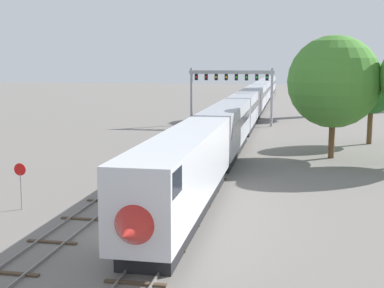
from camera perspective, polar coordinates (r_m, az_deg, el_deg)
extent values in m
plane|color=slate|center=(28.03, -6.60, -9.73)|extent=(400.00, 400.00, 0.00)
cube|color=slate|center=(86.09, 6.03, 2.87)|extent=(0.07, 200.00, 0.16)
cube|color=slate|center=(85.99, 6.99, 2.85)|extent=(0.07, 200.00, 0.16)
cube|color=#473828|center=(22.10, -6.18, -14.80)|extent=(2.60, 0.24, 0.10)
cube|color=#473828|center=(25.68, -3.58, -11.33)|extent=(2.60, 0.24, 0.10)
cube|color=#473828|center=(29.37, -1.66, -8.70)|extent=(2.60, 0.24, 0.10)
cube|color=#473828|center=(33.13, -0.19, -6.66)|extent=(2.60, 0.24, 0.10)
cube|color=#473828|center=(36.94, 0.96, -5.04)|extent=(2.60, 0.24, 0.10)
cube|color=#473828|center=(40.79, 1.90, -3.72)|extent=(2.60, 0.24, 0.10)
cube|color=#473828|center=(44.66, 2.67, -2.62)|extent=(2.60, 0.24, 0.10)
cube|color=#473828|center=(48.56, 3.32, -1.70)|extent=(2.60, 0.24, 0.10)
cube|color=#473828|center=(52.47, 3.87, -0.92)|extent=(2.60, 0.24, 0.10)
cube|color=#473828|center=(56.39, 4.34, -0.25)|extent=(2.60, 0.24, 0.10)
cube|color=#473828|center=(60.32, 4.75, 0.34)|extent=(2.60, 0.24, 0.10)
cube|color=#473828|center=(64.26, 5.11, 0.85)|extent=(2.60, 0.24, 0.10)
cube|color=#473828|center=(68.21, 5.43, 1.31)|extent=(2.60, 0.24, 0.10)
cube|color=#473828|center=(72.16, 5.72, 1.71)|extent=(2.60, 0.24, 0.10)
cube|color=#473828|center=(76.12, 5.97, 2.08)|extent=(2.60, 0.24, 0.10)
cube|color=#473828|center=(80.09, 6.21, 2.40)|extent=(2.60, 0.24, 0.10)
cube|color=#473828|center=(84.05, 6.41, 2.70)|extent=(2.60, 0.24, 0.10)
cube|color=#473828|center=(88.02, 6.60, 2.97)|extent=(2.60, 0.24, 0.10)
cube|color=#473828|center=(91.99, 6.78, 3.22)|extent=(2.60, 0.24, 0.10)
cube|color=#473828|center=(95.97, 6.94, 3.44)|extent=(2.60, 0.24, 0.10)
cube|color=#473828|center=(99.94, 7.08, 3.65)|extent=(2.60, 0.24, 0.10)
cube|color=#473828|center=(103.92, 7.22, 3.84)|extent=(2.60, 0.24, 0.10)
cube|color=#473828|center=(107.90, 7.34, 4.02)|extent=(2.60, 0.24, 0.10)
cube|color=#473828|center=(111.88, 7.46, 4.18)|extent=(2.60, 0.24, 0.10)
cube|color=#473828|center=(115.87, 7.57, 4.34)|extent=(2.60, 0.24, 0.10)
cube|color=#473828|center=(119.85, 7.67, 4.48)|extent=(2.60, 0.24, 0.10)
cube|color=#473828|center=(123.83, 7.77, 4.62)|extent=(2.60, 0.24, 0.10)
cube|color=#473828|center=(127.82, 7.86, 4.74)|extent=(2.60, 0.24, 0.10)
cube|color=#473828|center=(131.81, 7.94, 4.86)|extent=(2.60, 0.24, 0.10)
cube|color=#473828|center=(135.79, 8.02, 4.97)|extent=(2.60, 0.24, 0.10)
cube|color=#473828|center=(139.78, 8.09, 5.08)|extent=(2.60, 0.24, 0.10)
cube|color=#473828|center=(143.77, 8.16, 5.17)|extent=(2.60, 0.24, 0.10)
cube|color=#473828|center=(147.76, 8.23, 5.27)|extent=(2.60, 0.24, 0.10)
cube|color=#473828|center=(151.75, 8.29, 5.36)|extent=(2.60, 0.24, 0.10)
cube|color=#473828|center=(155.74, 8.35, 5.44)|extent=(2.60, 0.24, 0.10)
cube|color=#473828|center=(159.73, 8.41, 5.52)|extent=(2.60, 0.24, 0.10)
cube|color=#473828|center=(163.72, 8.46, 5.60)|extent=(2.60, 0.24, 0.10)
cube|color=#473828|center=(167.71, 8.51, 5.67)|extent=(2.60, 0.24, 0.10)
cube|color=#473828|center=(171.71, 8.56, 5.74)|extent=(2.60, 0.24, 0.10)
cube|color=#473828|center=(175.70, 8.61, 5.80)|extent=(2.60, 0.24, 0.10)
cube|color=#473828|center=(179.69, 8.66, 5.87)|extent=(2.60, 0.24, 0.10)
cube|color=#473828|center=(183.69, 8.70, 5.93)|extent=(2.60, 0.24, 0.10)
cube|color=slate|center=(67.08, -0.02, 1.25)|extent=(0.07, 160.00, 0.16)
cube|color=slate|center=(66.83, 1.20, 1.22)|extent=(0.07, 160.00, 0.16)
cube|color=#473828|center=(24.17, -19.12, -13.13)|extent=(2.60, 0.24, 0.10)
cube|color=#473828|center=(27.48, -14.96, -10.25)|extent=(2.60, 0.24, 0.10)
cube|color=#473828|center=(30.95, -11.76, -7.97)|extent=(2.60, 0.24, 0.10)
cube|color=#473828|center=(34.54, -9.25, -6.13)|extent=(2.60, 0.24, 0.10)
cube|color=#473828|center=(38.21, -7.22, -4.64)|extent=(2.60, 0.24, 0.10)
cube|color=#473828|center=(41.94, -5.56, -3.40)|extent=(2.60, 0.24, 0.10)
cube|color=#473828|center=(45.72, -4.18, -2.37)|extent=(2.60, 0.24, 0.10)
cube|color=#473828|center=(49.53, -3.01, -1.49)|extent=(2.60, 0.24, 0.10)
cube|color=#473828|center=(53.37, -2.01, -0.74)|extent=(2.60, 0.24, 0.10)
cube|color=#473828|center=(57.23, -1.14, -0.09)|extent=(2.60, 0.24, 0.10)
cube|color=#473828|center=(61.11, -0.38, 0.48)|extent=(2.60, 0.24, 0.10)
cube|color=#473828|center=(65.00, 0.28, 0.98)|extent=(2.60, 0.24, 0.10)
cube|color=#473828|center=(68.91, 0.87, 1.42)|extent=(2.60, 0.24, 0.10)
cube|color=#473828|center=(72.82, 1.40, 1.82)|extent=(2.60, 0.24, 0.10)
cube|color=#473828|center=(76.75, 1.88, 2.18)|extent=(2.60, 0.24, 0.10)
cube|color=#473828|center=(80.68, 2.30, 2.50)|extent=(2.60, 0.24, 0.10)
cube|color=#473828|center=(84.62, 2.69, 2.79)|extent=(2.60, 0.24, 0.10)
cube|color=#473828|center=(88.56, 3.05, 3.05)|extent=(2.60, 0.24, 0.10)
cube|color=#473828|center=(92.51, 3.37, 3.29)|extent=(2.60, 0.24, 0.10)
cube|color=#473828|center=(96.46, 3.67, 3.52)|extent=(2.60, 0.24, 0.10)
cube|color=#473828|center=(100.42, 3.94, 3.72)|extent=(2.60, 0.24, 0.10)
cube|color=#473828|center=(104.38, 4.20, 3.91)|extent=(2.60, 0.24, 0.10)
cube|color=#473828|center=(108.34, 4.43, 4.08)|extent=(2.60, 0.24, 0.10)
cube|color=#473828|center=(112.31, 4.65, 4.25)|extent=(2.60, 0.24, 0.10)
cube|color=#473828|center=(116.28, 4.85, 4.40)|extent=(2.60, 0.24, 0.10)
cube|color=#473828|center=(120.25, 5.05, 4.54)|extent=(2.60, 0.24, 0.10)
cube|color=#473828|center=(124.22, 5.22, 4.67)|extent=(2.60, 0.24, 0.10)
cube|color=#473828|center=(128.19, 5.39, 4.80)|extent=(2.60, 0.24, 0.10)
cube|color=#473828|center=(132.17, 5.55, 4.91)|extent=(2.60, 0.24, 0.10)
cube|color=#473828|center=(136.15, 5.70, 5.02)|extent=(2.60, 0.24, 0.10)
cube|color=#473828|center=(140.12, 5.84, 5.13)|extent=(2.60, 0.24, 0.10)
cube|color=#473828|center=(144.10, 5.97, 5.22)|extent=(2.60, 0.24, 0.10)
cube|color=silver|center=(30.64, -0.86, -2.46)|extent=(3.00, 20.17, 3.80)
cone|color=#B2231E|center=(21.06, -6.45, -8.89)|extent=(2.88, 2.60, 2.88)
cube|color=black|center=(21.96, -5.46, -3.97)|extent=(3.04, 1.80, 1.10)
cube|color=black|center=(31.20, -0.85, -6.79)|extent=(2.52, 18.15, 1.00)
cube|color=#9EA3AD|center=(51.33, 3.80, 2.08)|extent=(3.00, 20.17, 3.80)
cube|color=black|center=(51.28, 3.81, 2.52)|extent=(3.04, 18.56, 0.90)
cube|color=black|center=(51.66, 3.78, -0.56)|extent=(2.52, 18.15, 1.00)
cube|color=#9EA3AD|center=(72.30, 5.78, 4.00)|extent=(3.00, 20.17, 3.80)
cube|color=black|center=(72.26, 5.79, 4.31)|extent=(3.04, 18.56, 0.90)
cube|color=black|center=(72.53, 5.75, 2.11)|extent=(2.52, 18.15, 1.00)
cube|color=#9EA3AD|center=(93.36, 6.87, 5.05)|extent=(3.00, 20.17, 3.80)
cube|color=black|center=(93.33, 6.88, 5.30)|extent=(3.04, 18.56, 0.90)
cube|color=black|center=(93.54, 6.85, 3.58)|extent=(2.52, 18.15, 1.00)
cube|color=#9EA3AD|center=(114.46, 7.57, 5.71)|extent=(3.00, 20.17, 3.80)
cube|color=black|center=(114.44, 7.57, 5.91)|extent=(3.04, 18.56, 0.90)
cube|color=black|center=(114.61, 7.54, 4.52)|extent=(2.52, 18.15, 1.00)
cube|color=#9EA3AD|center=(135.58, 8.04, 6.17)|extent=(3.00, 20.17, 3.80)
cube|color=black|center=(135.56, 8.05, 6.34)|extent=(3.04, 18.56, 0.90)
cube|color=black|center=(135.71, 8.02, 5.16)|extent=(2.52, 18.15, 1.00)
cube|color=#9EA3AD|center=(156.72, 8.39, 6.50)|extent=(3.00, 20.17, 3.80)
cube|color=black|center=(156.70, 8.39, 6.65)|extent=(3.04, 18.56, 0.90)
cube|color=black|center=(156.83, 8.37, 5.63)|extent=(2.52, 18.15, 1.00)
cylinder|color=#999BA0|center=(76.03, -0.07, 5.18)|extent=(0.36, 0.36, 8.20)
cylinder|color=#999BA0|center=(74.78, 8.66, 5.02)|extent=(0.36, 0.36, 8.20)
cube|color=#999BA0|center=(75.04, 4.29, 7.78)|extent=(12.10, 0.36, 0.50)
cube|color=black|center=(75.82, 0.48, 7.29)|extent=(0.44, 0.32, 0.90)
sphere|color=red|center=(75.63, 0.45, 7.28)|extent=(0.28, 0.28, 0.28)
cube|color=black|center=(75.58, 1.56, 7.28)|extent=(0.44, 0.32, 0.90)
sphere|color=red|center=(75.40, 1.53, 7.28)|extent=(0.28, 0.28, 0.28)
cube|color=black|center=(75.37, 2.65, 7.27)|extent=(0.44, 0.32, 0.90)
sphere|color=yellow|center=(75.19, 2.63, 7.27)|extent=(0.28, 0.28, 0.28)
cube|color=black|center=(75.19, 3.74, 7.26)|extent=(0.44, 0.32, 0.90)
sphere|color=yellow|center=(75.00, 3.72, 7.25)|extent=(0.28, 0.28, 0.28)
cube|color=black|center=(75.03, 4.84, 7.24)|extent=(0.44, 0.32, 0.90)
sphere|color=green|center=(74.84, 4.82, 7.24)|extent=(0.28, 0.28, 0.28)
cube|color=black|center=(74.90, 5.94, 7.22)|extent=(0.44, 0.32, 0.90)
sphere|color=green|center=(74.71, 5.93, 7.22)|extent=(0.28, 0.28, 0.28)
cube|color=black|center=(74.80, 7.05, 7.20)|extent=(0.44, 0.32, 0.90)
sphere|color=green|center=(74.61, 7.04, 7.20)|extent=(0.28, 0.28, 0.28)
cube|color=black|center=(74.73, 8.16, 7.18)|extent=(0.44, 0.32, 0.90)
sphere|color=green|center=(74.54, 8.15, 7.17)|extent=(0.28, 0.28, 0.28)
cylinder|color=gray|center=(33.78, -18.05, -4.96)|extent=(0.08, 0.08, 2.20)
cylinder|color=red|center=(33.46, -18.18, -2.64)|extent=(0.76, 0.03, 0.76)
cylinder|color=brown|center=(51.00, 14.93, 0.84)|extent=(0.56, 0.56, 4.17)
sphere|color=#427F2D|center=(50.58, 15.15, 6.54)|extent=(8.55, 8.55, 8.55)
cylinder|color=brown|center=(61.17, 18.74, 1.95)|extent=(0.56, 0.56, 4.19)
sphere|color=#235B23|center=(60.85, 18.93, 5.76)|extent=(5.63, 5.63, 5.63)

